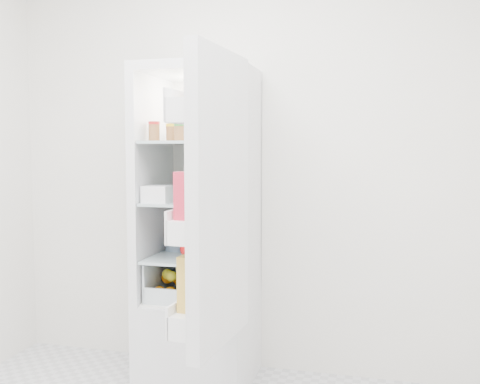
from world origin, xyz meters
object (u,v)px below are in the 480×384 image
(mushroom_bowl, at_px, (177,245))
(fridge_door, at_px, (214,206))
(refrigerator, at_px, (202,267))
(red_cabbage, at_px, (204,238))

(mushroom_bowl, height_order, fridge_door, fridge_door)
(refrigerator, relative_size, red_cabbage, 10.42)
(refrigerator, bearing_deg, fridge_door, -66.58)
(mushroom_bowl, distance_m, fridge_door, 0.86)
(refrigerator, xyz_separation_m, red_cabbage, (0.01, 0.01, 0.17))
(refrigerator, relative_size, fridge_door, 1.38)
(mushroom_bowl, bearing_deg, fridge_door, -56.70)
(mushroom_bowl, xyz_separation_m, fridge_door, (0.44, -0.67, 0.31))
(red_cabbage, bearing_deg, fridge_door, -67.51)
(refrigerator, distance_m, red_cabbage, 0.17)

